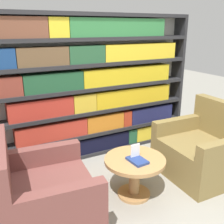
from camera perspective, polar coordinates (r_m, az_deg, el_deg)
name	(u,v)px	position (r m, az deg, el deg)	size (l,w,h in m)	color
ground_plane	(156,207)	(3.00, 9.51, -19.71)	(14.00, 14.00, 0.00)	gray
bookshelf	(93,87)	(3.76, -4.07, 5.37)	(3.05, 0.30, 2.00)	silver
armchair_left	(42,198)	(2.64, -14.95, -17.69)	(0.95, 1.02, 0.92)	brown
armchair_right	(202,151)	(3.58, 19.07, -8.07)	(0.90, 0.97, 0.92)	olive
coffee_table	(135,169)	(2.97, 4.95, -12.30)	(0.67, 0.67, 0.46)	#AD7F4C
table_sign	(135,152)	(2.87, 5.06, -8.77)	(0.11, 0.06, 0.17)	black
stray_book	(137,160)	(2.84, 5.52, -10.44)	(0.17, 0.24, 0.03)	navy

